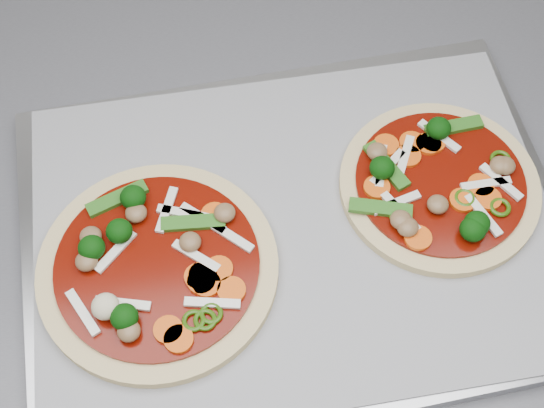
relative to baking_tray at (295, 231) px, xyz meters
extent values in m
cube|color=#97979C|center=(0.00, 0.00, 0.00)|extent=(0.51, 0.39, 0.02)
cube|color=gray|center=(0.00, 0.00, 0.01)|extent=(0.48, 0.35, 0.00)
cylinder|color=#DECA80|center=(-0.13, -0.02, 0.02)|extent=(0.28, 0.28, 0.01)
cylinder|color=#611403|center=(-0.13, -0.02, 0.02)|extent=(0.23, 0.23, 0.00)
cube|color=white|center=(-0.09, -0.07, 0.03)|extent=(0.05, 0.02, 0.00)
ellipsoid|color=#073E07|center=(-0.14, 0.04, 0.04)|extent=(0.03, 0.03, 0.02)
ellipsoid|color=brown|center=(-0.16, -0.09, 0.03)|extent=(0.02, 0.02, 0.01)
ellipsoid|color=beige|center=(-0.17, -0.06, 0.04)|extent=(0.03, 0.03, 0.02)
cube|color=white|center=(-0.09, -0.02, 0.03)|extent=(0.04, 0.04, 0.00)
torus|color=#2A530B|center=(-0.10, -0.08, 0.03)|extent=(0.03, 0.03, 0.00)
ellipsoid|color=brown|center=(-0.19, -0.02, 0.03)|extent=(0.03, 0.03, 0.01)
cylinder|color=#FF5C08|center=(-0.09, -0.05, 0.03)|extent=(0.03, 0.03, 0.00)
cube|color=white|center=(-0.08, 0.01, 0.03)|extent=(0.04, 0.04, 0.00)
cylinder|color=#FF5C08|center=(-0.08, -0.04, 0.03)|extent=(0.03, 0.03, 0.00)
cylinder|color=#FF5C08|center=(-0.09, -0.05, 0.03)|extent=(0.04, 0.04, 0.00)
ellipsoid|color=#073E07|center=(-0.18, 0.00, 0.04)|extent=(0.03, 0.03, 0.02)
ellipsoid|color=brown|center=(-0.10, -0.01, 0.03)|extent=(0.03, 0.03, 0.01)
cube|color=white|center=(-0.19, -0.06, 0.03)|extent=(0.03, 0.05, 0.00)
cylinder|color=#FF5C08|center=(-0.09, -0.04, 0.03)|extent=(0.03, 0.03, 0.00)
ellipsoid|color=#073E07|center=(-0.16, -0.07, 0.04)|extent=(0.03, 0.03, 0.02)
cube|color=white|center=(-0.10, 0.02, 0.03)|extent=(0.05, 0.03, 0.00)
torus|color=#2A530B|center=(-0.09, -0.08, 0.03)|extent=(0.03, 0.03, 0.00)
cylinder|color=#FF5C08|center=(-0.09, -0.04, 0.03)|extent=(0.03, 0.03, 0.00)
cube|color=#30711D|center=(-0.16, 0.05, 0.03)|extent=(0.06, 0.03, 0.00)
ellipsoid|color=brown|center=(-0.18, 0.01, 0.03)|extent=(0.03, 0.03, 0.01)
cube|color=white|center=(-0.11, 0.03, 0.03)|extent=(0.03, 0.05, 0.00)
cylinder|color=#FF5C08|center=(-0.12, -0.10, 0.03)|extent=(0.04, 0.04, 0.00)
cylinder|color=#FF5C08|center=(-0.07, -0.06, 0.03)|extent=(0.03, 0.03, 0.00)
torus|color=#2A530B|center=(-0.09, -0.09, 0.03)|extent=(0.02, 0.02, 0.00)
cube|color=#30711D|center=(-0.09, 0.01, 0.03)|extent=(0.06, 0.02, 0.00)
ellipsoid|color=brown|center=(-0.18, 0.00, 0.03)|extent=(0.02, 0.02, 0.01)
cube|color=white|center=(-0.16, -0.06, 0.03)|extent=(0.05, 0.02, 0.00)
ellipsoid|color=brown|center=(-0.06, 0.01, 0.03)|extent=(0.03, 0.03, 0.01)
cube|color=white|center=(-0.06, -0.01, 0.03)|extent=(0.04, 0.04, 0.00)
ellipsoid|color=#073E07|center=(-0.16, 0.01, 0.04)|extent=(0.03, 0.03, 0.02)
ellipsoid|color=brown|center=(-0.14, 0.03, 0.03)|extent=(0.03, 0.03, 0.01)
cube|color=white|center=(-0.16, -0.01, 0.03)|extent=(0.04, 0.04, 0.00)
cylinder|color=#FF5C08|center=(-0.07, 0.01, 0.03)|extent=(0.04, 0.04, 0.00)
cylinder|color=#FF5C08|center=(-0.13, -0.09, 0.03)|extent=(0.03, 0.03, 0.00)
cylinder|color=#DECA80|center=(0.14, 0.02, 0.02)|extent=(0.19, 0.19, 0.01)
cylinder|color=#611403|center=(0.14, 0.02, 0.02)|extent=(0.16, 0.16, 0.00)
ellipsoid|color=brown|center=(0.20, 0.02, 0.03)|extent=(0.03, 0.03, 0.01)
cylinder|color=#FF5C08|center=(0.15, -0.01, 0.03)|extent=(0.03, 0.03, 0.00)
ellipsoid|color=brown|center=(0.13, -0.01, 0.03)|extent=(0.02, 0.02, 0.01)
cylinder|color=#FF5C08|center=(0.18, -0.01, 0.03)|extent=(0.03, 0.03, 0.00)
cube|color=white|center=(0.09, 0.04, 0.03)|extent=(0.02, 0.05, 0.00)
ellipsoid|color=brown|center=(0.10, -0.03, 0.03)|extent=(0.03, 0.03, 0.01)
ellipsoid|color=#073E07|center=(0.15, 0.07, 0.03)|extent=(0.03, 0.03, 0.02)
cube|color=white|center=(0.15, 0.06, 0.03)|extent=(0.03, 0.04, 0.00)
ellipsoid|color=brown|center=(0.09, 0.05, 0.03)|extent=(0.02, 0.02, 0.01)
cube|color=#30711D|center=(0.17, 0.07, 0.03)|extent=(0.06, 0.02, 0.00)
ellipsoid|color=brown|center=(0.09, -0.02, 0.03)|extent=(0.03, 0.03, 0.01)
torus|color=#2A530B|center=(0.16, -0.01, 0.03)|extent=(0.03, 0.03, 0.00)
cube|color=white|center=(0.17, -0.03, 0.03)|extent=(0.02, 0.05, 0.00)
torus|color=#2A530B|center=(0.20, 0.03, 0.03)|extent=(0.02, 0.02, 0.00)
cylinder|color=#FF5C08|center=(0.12, 0.05, 0.03)|extent=(0.04, 0.04, 0.00)
torus|color=#2A530B|center=(0.19, -0.02, 0.03)|extent=(0.03, 0.03, 0.00)
cylinder|color=#FF5C08|center=(0.10, 0.06, 0.03)|extent=(0.04, 0.04, 0.00)
cube|color=white|center=(0.12, 0.05, 0.03)|extent=(0.03, 0.05, 0.00)
cylinder|color=#FF5C08|center=(0.18, 0.00, 0.03)|extent=(0.03, 0.03, 0.00)
cube|color=white|center=(0.09, 0.00, 0.03)|extent=(0.05, 0.02, 0.00)
ellipsoid|color=brown|center=(0.20, 0.02, 0.03)|extent=(0.02, 0.02, 0.01)
cube|color=#30711D|center=(0.08, 0.00, 0.03)|extent=(0.06, 0.03, 0.00)
cylinder|color=#FF5C08|center=(0.14, 0.06, 0.03)|extent=(0.04, 0.04, 0.00)
cube|color=white|center=(0.18, 0.00, 0.03)|extent=(0.05, 0.01, 0.00)
cylinder|color=#FF5C08|center=(0.13, 0.06, 0.03)|extent=(0.03, 0.03, 0.00)
cube|color=white|center=(0.09, -0.01, 0.03)|extent=(0.03, 0.05, 0.00)
torus|color=#2A530B|center=(0.09, -0.01, 0.03)|extent=(0.03, 0.03, 0.00)
cube|color=white|center=(0.10, 0.04, 0.03)|extent=(0.04, 0.04, 0.00)
cylinder|color=#FF5C08|center=(0.15, 0.06, 0.03)|extent=(0.03, 0.03, 0.00)
cylinder|color=#FF5C08|center=(0.10, -0.04, 0.03)|extent=(0.03, 0.03, 0.00)
cube|color=#30711D|center=(0.10, 0.04, 0.03)|extent=(0.03, 0.06, 0.00)
ellipsoid|color=#073E07|center=(0.16, -0.04, 0.03)|extent=(0.03, 0.03, 0.02)
ellipsoid|color=#073E07|center=(0.15, -0.04, 0.03)|extent=(0.03, 0.03, 0.02)
cylinder|color=#FF5C08|center=(0.08, 0.02, 0.03)|extent=(0.03, 0.03, 0.00)
ellipsoid|color=#073E07|center=(0.09, 0.03, 0.03)|extent=(0.03, 0.03, 0.02)
cube|color=white|center=(0.20, 0.00, 0.03)|extent=(0.03, 0.05, 0.00)
camera|label=1|loc=(-0.08, -0.33, 0.62)|focal=50.00mm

